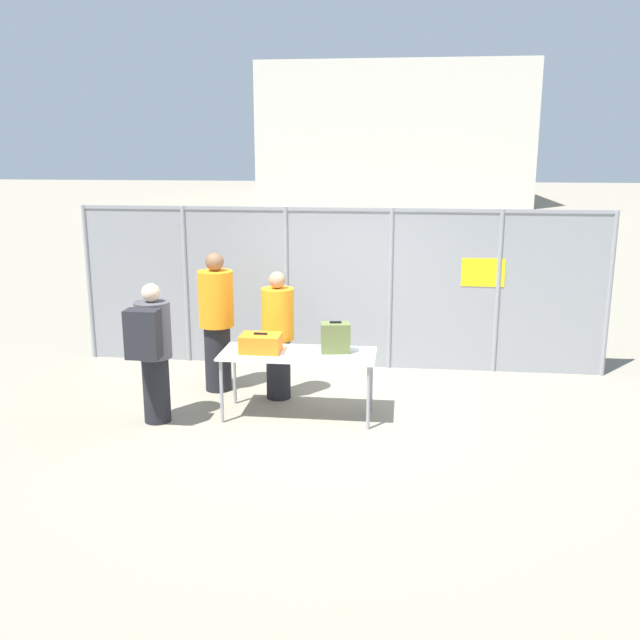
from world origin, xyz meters
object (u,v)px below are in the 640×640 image
(suitcase_orange, at_px, (261,343))
(security_worker_far, at_px, (217,320))
(suitcase_olive, at_px, (335,338))
(traveler_hooded, at_px, (152,348))
(security_worker_near, at_px, (278,334))
(inspection_table, at_px, (298,358))
(utility_trailer, at_px, (492,322))

(suitcase_orange, bearing_deg, security_worker_far, 132.43)
(suitcase_olive, distance_m, traveler_hooded, 2.12)
(suitcase_olive, xyz_separation_m, security_worker_near, (-0.79, 0.53, -0.11))
(inspection_table, relative_size, security_worker_near, 1.11)
(traveler_hooded, bearing_deg, utility_trailer, 44.39)
(traveler_hooded, height_order, security_worker_far, security_worker_far)
(suitcase_orange, height_order, utility_trailer, suitcase_orange)
(security_worker_far, bearing_deg, security_worker_near, 167.69)
(suitcase_orange, height_order, traveler_hooded, traveler_hooded)
(suitcase_olive, height_order, traveler_hooded, traveler_hooded)
(suitcase_orange, relative_size, utility_trailer, 0.15)
(suitcase_orange, distance_m, utility_trailer, 4.74)
(suitcase_orange, distance_m, security_worker_far, 1.12)
(security_worker_near, height_order, security_worker_far, security_worker_far)
(traveler_hooded, relative_size, utility_trailer, 0.50)
(traveler_hooded, distance_m, security_worker_far, 1.32)
(security_worker_far, bearing_deg, suitcase_orange, 134.37)
(inspection_table, xyz_separation_m, traveler_hooded, (-1.63, -0.43, 0.18))
(traveler_hooded, xyz_separation_m, security_worker_far, (0.42, 1.25, 0.04))
(suitcase_orange, distance_m, security_worker_near, 0.62)
(security_worker_near, xyz_separation_m, security_worker_far, (-0.85, 0.22, 0.10))
(security_worker_far, height_order, utility_trailer, security_worker_far)
(suitcase_olive, xyz_separation_m, traveler_hooded, (-2.06, -0.51, -0.06))
(traveler_hooded, bearing_deg, inspection_table, 16.38)
(suitcase_olive, bearing_deg, traveler_hooded, -166.20)
(suitcase_orange, relative_size, suitcase_olive, 1.26)
(inspection_table, height_order, security_worker_far, security_worker_far)
(inspection_table, distance_m, suitcase_orange, 0.47)
(suitcase_orange, xyz_separation_m, security_worker_far, (-0.76, 0.83, 0.06))
(inspection_table, xyz_separation_m, security_worker_near, (-0.35, 0.61, 0.13))
(inspection_table, bearing_deg, traveler_hooded, -165.29)
(inspection_table, relative_size, suitcase_olive, 4.82)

